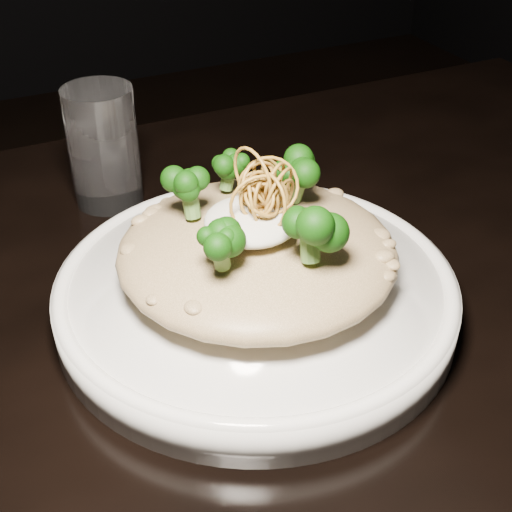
{
  "coord_description": "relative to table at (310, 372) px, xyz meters",
  "views": [
    {
      "loc": [
        -0.25,
        -0.4,
        1.12
      ],
      "look_at": [
        -0.05,
        0.01,
        0.81
      ],
      "focal_mm": 50.0,
      "sensor_mm": 36.0,
      "label": 1
    }
  ],
  "objects": [
    {
      "name": "broccoli",
      "position": [
        -0.05,
        0.01,
        0.19
      ],
      "size": [
        0.13,
        0.13,
        0.05
      ],
      "primitive_type": null,
      "color": "black",
      "rests_on": "risotto"
    },
    {
      "name": "drinking_glass",
      "position": [
        -0.11,
        0.24,
        0.14
      ],
      "size": [
        0.09,
        0.09,
        0.12
      ],
      "primitive_type": "cylinder",
      "rotation": [
        0.0,
        0.0,
        -0.33
      ],
      "color": "white",
      "rests_on": "table"
    },
    {
      "name": "shallots",
      "position": [
        -0.04,
        0.01,
        0.2
      ],
      "size": [
        0.06,
        0.06,
        0.04
      ],
      "primitive_type": null,
      "color": "brown",
      "rests_on": "cheese"
    },
    {
      "name": "plate",
      "position": [
        -0.05,
        0.01,
        0.1
      ],
      "size": [
        0.32,
        0.32,
        0.03
      ],
      "primitive_type": "cylinder",
      "color": "white",
      "rests_on": "table"
    },
    {
      "name": "cheese",
      "position": [
        -0.06,
        0.0,
        0.17
      ],
      "size": [
        0.07,
        0.07,
        0.02
      ],
      "primitive_type": "ellipsoid",
      "color": "silver",
      "rests_on": "risotto"
    },
    {
      "name": "table",
      "position": [
        0.0,
        0.0,
        0.0
      ],
      "size": [
        1.1,
        0.8,
        0.75
      ],
      "color": "black",
      "rests_on": "ground"
    },
    {
      "name": "risotto",
      "position": [
        -0.05,
        0.01,
        0.14
      ],
      "size": [
        0.22,
        0.22,
        0.05
      ],
      "primitive_type": "ellipsoid",
      "color": "brown",
      "rests_on": "plate"
    }
  ]
}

